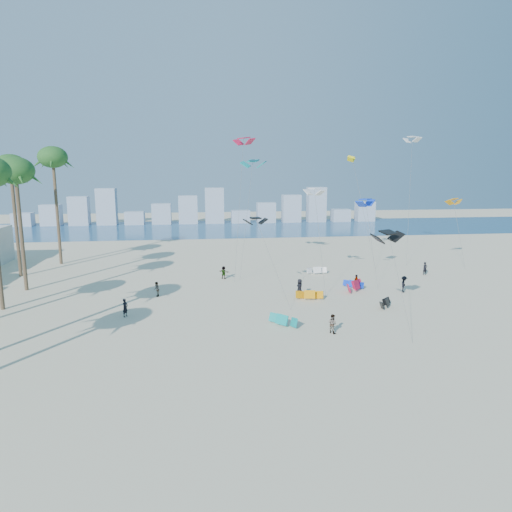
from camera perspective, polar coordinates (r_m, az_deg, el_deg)
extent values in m
plane|color=beige|center=(30.91, -1.85, -14.00)|extent=(220.00, 220.00, 0.00)
plane|color=navy|center=(100.81, -5.71, 3.40)|extent=(220.00, 220.00, 0.00)
imported|color=black|center=(42.59, -15.88, -6.18)|extent=(0.64, 0.71, 1.64)
imported|color=gray|center=(37.59, 9.43, -8.26)|extent=(0.92, 0.96, 1.55)
imported|color=black|center=(47.76, 5.43, -3.89)|extent=(0.97, 1.02, 1.76)
imported|color=gray|center=(51.32, 12.29, -3.14)|extent=(0.50, 0.98, 1.60)
imported|color=black|center=(51.26, 17.83, -3.35)|extent=(1.15, 1.31, 1.76)
imported|color=gray|center=(54.90, -4.02, -2.04)|extent=(1.42, 1.19, 1.53)
imported|color=black|center=(60.39, 20.18, -1.47)|extent=(0.65, 0.50, 1.61)
imported|color=gray|center=(48.30, -12.21, -4.05)|extent=(0.61, 0.77, 1.54)
cylinder|color=#595959|center=(43.78, 2.09, -0.86)|extent=(2.87, 3.67, 8.22)
cylinder|color=#595959|center=(48.99, 7.91, 1.81)|extent=(0.37, 4.48, 10.77)
cylinder|color=#595959|center=(52.35, 14.11, 1.50)|extent=(0.81, 2.97, 9.57)
cylinder|color=#595959|center=(53.24, -2.10, 5.66)|extent=(1.43, 2.56, 16.37)
cylinder|color=#595959|center=(61.88, 13.18, 5.22)|extent=(2.67, 3.41, 14.46)
cylinder|color=#595959|center=(56.24, -1.17, 4.66)|extent=(2.24, 5.27, 13.87)
cylinder|color=#595959|center=(65.59, 23.85, 2.46)|extent=(1.27, 2.09, 8.96)
cylinder|color=#595959|center=(37.75, 17.40, -3.53)|extent=(0.69, 4.04, 7.89)
cylinder|color=#595959|center=(67.09, 18.45, 6.56)|extent=(2.17, 5.02, 17.24)
cylinder|color=brown|center=(54.62, -27.06, 2.69)|extent=(0.40, 0.40, 12.72)
ellipsoid|color=#1E5723|center=(54.21, -27.64, 9.35)|extent=(3.80, 3.80, 2.85)
cylinder|color=brown|center=(62.17, -27.58, 3.70)|extent=(0.40, 0.40, 13.16)
ellipsoid|color=#1E5723|center=(61.84, -28.12, 9.75)|extent=(3.80, 3.80, 2.85)
cylinder|color=brown|center=(67.86, -23.39, 5.07)|extent=(0.40, 0.40, 14.40)
ellipsoid|color=#1E5723|center=(67.62, -23.86, 11.14)|extent=(3.80, 3.80, 2.85)
cube|color=#9EADBF|center=(117.36, -26.88, 4.06)|extent=(4.40, 3.00, 3.00)
cube|color=#9EADBF|center=(115.34, -24.01, 4.65)|extent=(4.40, 3.00, 4.80)
cube|color=#9EADBF|center=(113.62, -21.04, 5.24)|extent=(4.40, 3.00, 6.60)
cube|color=#9EADBF|center=(112.24, -17.99, 5.83)|extent=(4.40, 3.00, 8.40)
cube|color=#9EADBF|center=(111.50, -14.77, 4.58)|extent=(4.40, 3.00, 3.00)
cube|color=#9EADBF|center=(110.76, -11.60, 5.14)|extent=(4.40, 3.00, 4.80)
cube|color=#9EADBF|center=(110.38, -8.39, 5.70)|extent=(4.40, 3.00, 6.60)
cube|color=#9EADBF|center=(110.36, -5.17, 6.24)|extent=(4.40, 3.00, 8.40)
cube|color=#9EADBF|center=(111.00, -1.93, 4.90)|extent=(4.40, 3.00, 3.00)
cube|color=#9EADBF|center=(111.65, 1.25, 5.40)|extent=(4.40, 3.00, 4.80)
cube|color=#9EADBF|center=(112.64, 4.39, 5.88)|extent=(4.40, 3.00, 6.60)
cube|color=#9EADBF|center=(113.97, 7.47, 6.34)|extent=(4.40, 3.00, 8.40)
cube|color=#9EADBF|center=(115.93, 10.41, 4.98)|extent=(4.40, 3.00, 3.00)
cube|color=#9EADBF|center=(117.86, 13.32, 5.40)|extent=(4.40, 3.00, 4.80)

